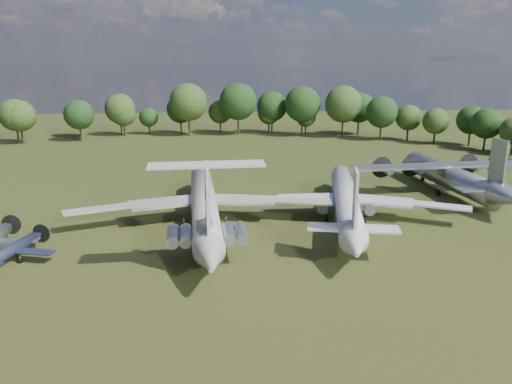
{
  "coord_description": "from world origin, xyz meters",
  "views": [
    {
      "loc": [
        1.34,
        -64.43,
        22.03
      ],
      "look_at": [
        7.21,
        -1.08,
        5.0
      ],
      "focal_mm": 35.0,
      "sensor_mm": 36.0,
      "label": 1
    }
  ],
  "objects_px": {
    "person_on_il62": "(207,216)",
    "small_prop_west": "(11,253)",
    "tu104_jet": "(346,205)",
    "il62_airliner": "(204,209)",
    "an12_transport": "(449,180)"
  },
  "relations": [
    {
      "from": "an12_transport",
      "to": "small_prop_west",
      "type": "relative_size",
      "value": 2.77
    },
    {
      "from": "person_on_il62",
      "to": "il62_airliner",
      "type": "bearing_deg",
      "value": -86.84
    },
    {
      "from": "tu104_jet",
      "to": "person_on_il62",
      "type": "bearing_deg",
      "value": -132.46
    },
    {
      "from": "small_prop_west",
      "to": "person_on_il62",
      "type": "xyz_separation_m",
      "value": [
        21.99,
        -2.51,
        4.5
      ]
    },
    {
      "from": "il62_airliner",
      "to": "person_on_il62",
      "type": "height_order",
      "value": "person_on_il62"
    },
    {
      "from": "an12_transport",
      "to": "person_on_il62",
      "type": "relative_size",
      "value": 23.72
    },
    {
      "from": "tu104_jet",
      "to": "person_on_il62",
      "type": "xyz_separation_m",
      "value": [
        -19.25,
        -13.64,
        3.25
      ]
    },
    {
      "from": "il62_airliner",
      "to": "tu104_jet",
      "type": "relative_size",
      "value": 1.07
    },
    {
      "from": "person_on_il62",
      "to": "tu104_jet",
      "type": "bearing_deg",
      "value": -143.65
    },
    {
      "from": "il62_airliner",
      "to": "small_prop_west",
      "type": "relative_size",
      "value": 3.61
    },
    {
      "from": "tu104_jet",
      "to": "an12_transport",
      "type": "bearing_deg",
      "value": 42.63
    },
    {
      "from": "tu104_jet",
      "to": "small_prop_west",
      "type": "xyz_separation_m",
      "value": [
        -41.24,
        -11.13,
        -1.26
      ]
    },
    {
      "from": "person_on_il62",
      "to": "small_prop_west",
      "type": "bearing_deg",
      "value": -5.49
    },
    {
      "from": "il62_airliner",
      "to": "small_prop_west",
      "type": "bearing_deg",
      "value": -155.79
    },
    {
      "from": "tu104_jet",
      "to": "il62_airliner",
      "type": "bearing_deg",
      "value": -166.38
    }
  ]
}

